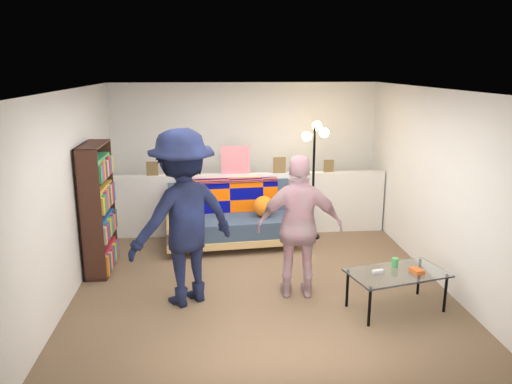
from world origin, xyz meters
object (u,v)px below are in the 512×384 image
at_px(floor_lamp, 315,157).
at_px(person_left, 183,218).
at_px(futon_sofa, 233,220).
at_px(person_right, 300,227).
at_px(coffee_table, 397,274).
at_px(bookshelf, 98,212).

height_order(floor_lamp, person_left, person_left).
bearing_deg(futon_sofa, person_right, -69.05).
relative_size(floor_lamp, person_right, 1.08).
distance_m(coffee_table, floor_lamp, 2.68).
distance_m(futon_sofa, person_right, 2.00).
relative_size(floor_lamp, person_left, 0.91).
relative_size(futon_sofa, person_right, 1.21).
bearing_deg(coffee_table, person_right, 156.44).
xyz_separation_m(bookshelf, coffee_table, (3.54, -1.47, -0.38)).
bearing_deg(person_left, futon_sofa, -142.15).
distance_m(bookshelf, person_left, 1.58).
xyz_separation_m(futon_sofa, person_right, (0.70, -1.82, 0.45)).
xyz_separation_m(floor_lamp, person_right, (-0.59, -2.04, -0.46)).
xyz_separation_m(coffee_table, person_right, (-1.03, 0.45, 0.43)).
bearing_deg(person_left, floor_lamp, -165.95).
xyz_separation_m(futon_sofa, bookshelf, (-1.81, -0.80, 0.40)).
height_order(bookshelf, person_right, bookshelf).
distance_m(futon_sofa, coffee_table, 2.85).
relative_size(coffee_table, floor_lamp, 0.64).
bearing_deg(person_right, person_left, 6.86).
bearing_deg(person_right, floor_lamp, -100.02).
bearing_deg(bookshelf, coffee_table, -22.55).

